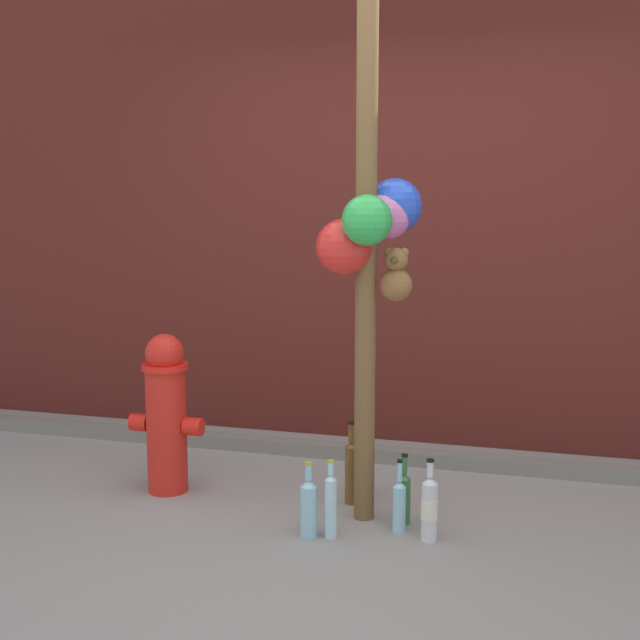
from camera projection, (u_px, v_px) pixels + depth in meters
The scene contains 12 objects.
ground_plane at pixel (338, 555), 3.60m from camera, with size 14.00×14.00×0.00m, color gray.
building_wall at pixel (413, 163), 5.08m from camera, with size 10.00×0.20×3.44m.
curb_strip at pixel (394, 455), 4.84m from camera, with size 8.00×0.12×0.08m, color slate.
memorial_post at pixel (372, 183), 3.78m from camera, with size 0.46×0.49×3.04m.
fire_hydrant at pixel (166, 412), 4.32m from camera, with size 0.40×0.24×0.83m.
bottle_0 at pixel (362, 471), 4.30m from camera, with size 0.07×0.07×0.30m.
bottle_1 at pixel (429, 507), 3.73m from camera, with size 0.07×0.07×0.38m.
bottle_2 at pixel (404, 496), 3.92m from camera, with size 0.06×0.06×0.34m.
bottle_3 at pixel (331, 504), 3.76m from camera, with size 0.06×0.06×0.36m.
bottle_4 at pixel (351, 469), 4.18m from camera, with size 0.07×0.07×0.42m.
bottle_5 at pixel (309, 506), 3.78m from camera, with size 0.08×0.08×0.35m.
bottle_6 at pixel (399, 504), 3.83m from camera, with size 0.06×0.06×0.34m.
Camera 1 is at (0.84, -3.30, 1.54)m, focal length 46.98 mm.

